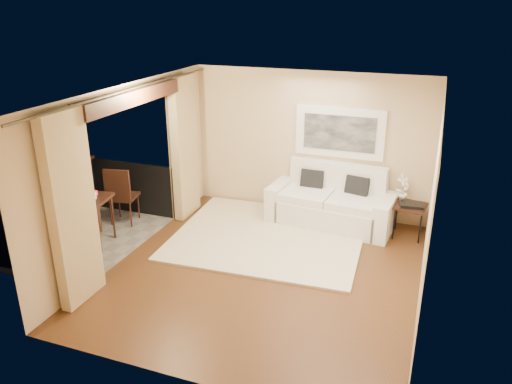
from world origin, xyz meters
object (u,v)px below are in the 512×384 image
at_px(sofa, 332,203).
at_px(ice_bucket, 82,189).
at_px(balcony_chair_near, 89,224).
at_px(side_table, 409,208).
at_px(balcony_chair_far, 120,192).
at_px(orchid, 403,188).
at_px(bistro_table, 87,202).

relative_size(sofa, ice_bucket, 11.60).
relative_size(balcony_chair_near, ice_bucket, 4.35).
bearing_deg(balcony_chair_near, side_table, 45.33).
distance_m(side_table, balcony_chair_near, 5.35).
relative_size(sofa, balcony_chair_near, 2.67).
bearing_deg(balcony_chair_far, orchid, -174.88).
distance_m(sofa, orchid, 1.30).
height_order(balcony_chair_near, ice_bucket, ice_bucket).
height_order(balcony_chair_far, balcony_chair_near, balcony_chair_far).
bearing_deg(balcony_chair_near, balcony_chair_far, 116.20).
distance_m(bistro_table, ice_bucket, 0.24).
relative_size(orchid, balcony_chair_far, 0.44).
bearing_deg(sofa, side_table, 1.21).
relative_size(orchid, ice_bucket, 2.39).
distance_m(balcony_chair_far, balcony_chair_near, 1.09).
bearing_deg(side_table, bistro_table, -157.21).
bearing_deg(side_table, balcony_chair_far, -165.20).
xyz_separation_m(orchid, balcony_chair_far, (-4.79, -1.43, -0.19)).
height_order(sofa, side_table, sofa).
xyz_separation_m(orchid, bistro_table, (-4.88, -2.24, -0.09)).
relative_size(sofa, orchid, 4.85).
xyz_separation_m(sofa, orchid, (1.22, 0.03, 0.45)).
relative_size(side_table, bistro_table, 0.75).
distance_m(balcony_chair_near, ice_bucket, 0.66).
distance_m(side_table, bistro_table, 5.45).
bearing_deg(orchid, ice_bucket, -156.83).
bearing_deg(sofa, bistro_table, -143.45).
height_order(side_table, bistro_table, bistro_table).
xyz_separation_m(balcony_chair_near, ice_bucket, (-0.36, 0.36, 0.42)).
bearing_deg(orchid, sofa, -178.75).
bearing_deg(bistro_table, balcony_chair_far, 83.58).
bearing_deg(balcony_chair_far, balcony_chair_near, 85.72).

